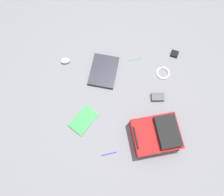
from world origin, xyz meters
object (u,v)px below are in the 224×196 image
(computer_mouse, at_px, (65,61))
(cable_coil, at_px, (163,73))
(book_blue, at_px, (84,120))
(pen_blue, at_px, (135,59))
(pen_black, at_px, (109,154))
(earbud_pouch, at_px, (175,54))
(laptop, at_px, (104,71))
(backpack, at_px, (157,134))
(power_brick, at_px, (158,97))

(computer_mouse, relative_size, cable_coil, 0.70)
(book_blue, xyz_separation_m, pen_blue, (-0.68, 0.47, -0.00))
(pen_black, height_order, earbud_pouch, earbud_pouch)
(laptop, distance_m, book_blue, 0.54)
(laptop, bearing_deg, computer_mouse, -101.89)
(backpack, relative_size, cable_coil, 3.56)
(book_blue, bearing_deg, earbud_pouch, 131.14)
(laptop, height_order, power_brick, laptop)
(pen_blue, bearing_deg, pen_black, -11.75)
(computer_mouse, distance_m, cable_coil, 1.02)
(backpack, distance_m, computer_mouse, 1.18)
(book_blue, relative_size, pen_blue, 2.24)
(cable_coil, height_order, pen_blue, cable_coil)
(book_blue, relative_size, earbud_pouch, 4.23)
(book_blue, height_order, cable_coil, same)
(computer_mouse, distance_m, pen_blue, 0.73)
(laptop, distance_m, pen_black, 0.83)
(pen_blue, bearing_deg, backpack, 15.42)
(earbud_pouch, bearing_deg, computer_mouse, -81.80)
(cable_coil, bearing_deg, backpack, -6.81)
(laptop, distance_m, computer_mouse, 0.42)
(laptop, xyz_separation_m, cable_coil, (-0.02, 0.61, -0.01))
(computer_mouse, xyz_separation_m, cable_coil, (0.07, 1.02, -0.01))
(power_brick, distance_m, pen_black, 0.73)
(book_blue, height_order, power_brick, power_brick)
(earbud_pouch, bearing_deg, pen_black, -30.05)
(laptop, relative_size, pen_black, 2.77)
(backpack, xyz_separation_m, power_brick, (-0.38, 0.02, -0.07))
(cable_coil, bearing_deg, earbud_pouch, 151.93)
(earbud_pouch, bearing_deg, book_blue, -48.86)
(backpack, relative_size, power_brick, 3.88)
(pen_black, height_order, pen_blue, pen_black)
(cable_coil, bearing_deg, computer_mouse, -93.67)
(power_brick, bearing_deg, laptop, -113.75)
(book_blue, bearing_deg, pen_black, 41.52)
(backpack, xyz_separation_m, pen_black, (0.20, -0.42, -0.08))
(backpack, bearing_deg, power_brick, 176.84)
(cable_coil, height_order, power_brick, power_brick)
(cable_coil, bearing_deg, pen_blue, -115.46)
(book_blue, distance_m, computer_mouse, 0.66)
(laptop, height_order, computer_mouse, computer_mouse)
(book_blue, distance_m, pen_black, 0.40)
(cable_coil, height_order, pen_black, cable_coil)
(backpack, distance_m, earbud_pouch, 0.90)
(book_blue, distance_m, pen_blue, 0.83)
(laptop, xyz_separation_m, book_blue, (0.52, -0.15, -0.01))
(computer_mouse, bearing_deg, earbud_pouch, 86.89)
(cable_coil, height_order, earbud_pouch, earbud_pouch)
(book_blue, height_order, earbud_pouch, earbud_pouch)
(backpack, distance_m, power_brick, 0.39)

